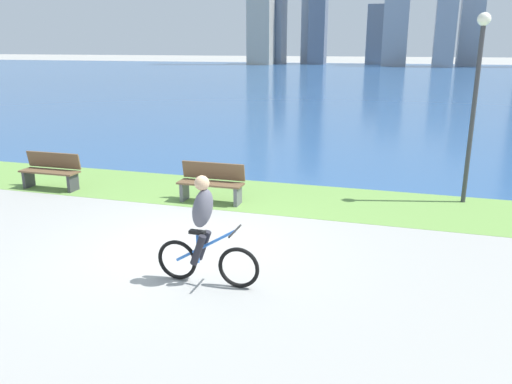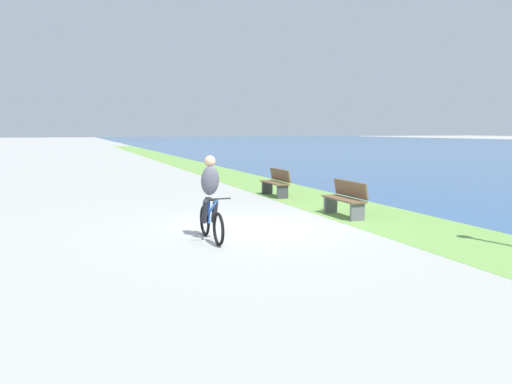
% 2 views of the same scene
% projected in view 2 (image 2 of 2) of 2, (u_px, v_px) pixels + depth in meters
% --- Properties ---
extents(ground_plane, '(300.00, 300.00, 0.00)m').
position_uv_depth(ground_plane, '(255.00, 228.00, 11.16)').
color(ground_plane, '#9E9E99').
extents(grass_strip_bayside, '(120.00, 2.60, 0.01)m').
position_uv_depth(grass_strip_bayside, '(385.00, 218.00, 12.37)').
color(grass_strip_bayside, '#6B9947').
rests_on(grass_strip_bayside, ground).
extents(cyclist_lead, '(1.62, 0.52, 1.68)m').
position_uv_depth(cyclist_lead, '(211.00, 198.00, 9.86)').
color(cyclist_lead, black).
rests_on(cyclist_lead, ground).
extents(bench_near_path, '(1.50, 0.47, 0.90)m').
position_uv_depth(bench_near_path, '(346.00, 199.00, 12.61)').
color(bench_near_path, brown).
rests_on(bench_near_path, ground).
extents(bench_far_along_path, '(1.50, 0.47, 0.90)m').
position_uv_depth(bench_far_along_path, '(276.00, 183.00, 16.51)').
color(bench_far_along_path, brown).
rests_on(bench_far_along_path, ground).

